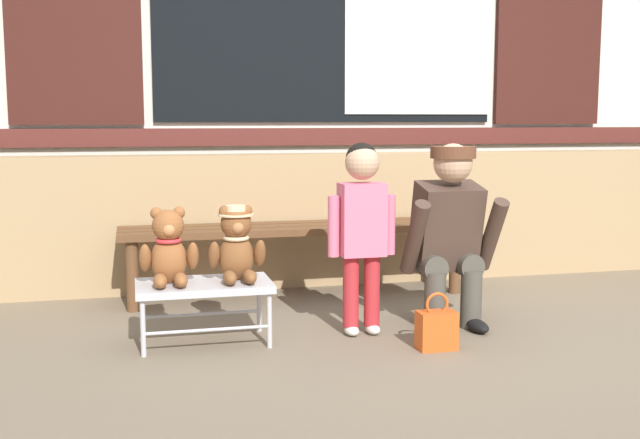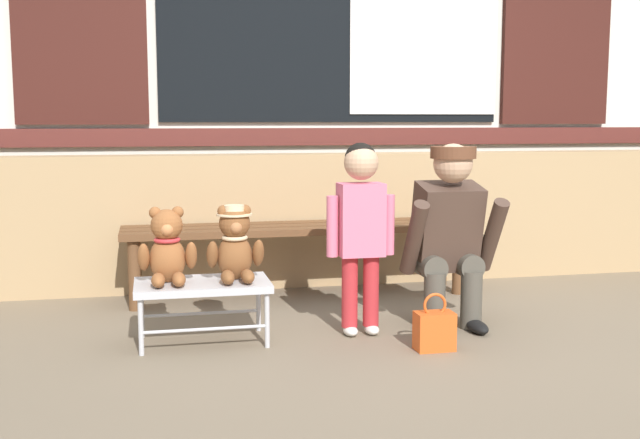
# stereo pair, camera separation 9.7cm
# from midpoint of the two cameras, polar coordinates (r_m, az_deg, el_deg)

# --- Properties ---
(ground_plane) EXTENTS (60.00, 60.00, 0.00)m
(ground_plane) POSITION_cam_midpoint_polar(r_m,az_deg,el_deg) (3.85, 6.75, -8.82)
(ground_plane) COLOR #756651
(brick_low_wall) EXTENTS (7.19, 0.25, 0.85)m
(brick_low_wall) POSITION_cam_midpoint_polar(r_m,az_deg,el_deg) (5.09, 1.22, 0.12)
(brick_low_wall) COLOR tan
(brick_low_wall) RESTS_ON ground
(shop_facade) EXTENTS (7.34, 0.26, 3.70)m
(shop_facade) POSITION_cam_midpoint_polar(r_m,az_deg,el_deg) (5.61, -0.11, 15.39)
(shop_facade) COLOR silver
(shop_facade) RESTS_ON ground
(wooden_bench_long) EXTENTS (2.10, 0.40, 0.44)m
(wooden_bench_long) POSITION_cam_midpoint_polar(r_m,az_deg,el_deg) (4.66, -2.33, -1.21)
(wooden_bench_long) COLOR brown
(wooden_bench_long) RESTS_ON ground
(small_display_bench) EXTENTS (0.64, 0.36, 0.30)m
(small_display_bench) POSITION_cam_midpoint_polar(r_m,az_deg,el_deg) (3.75, -9.30, -5.08)
(small_display_bench) COLOR #BCBCC1
(small_display_bench) RESTS_ON ground
(teddy_bear_plain) EXTENTS (0.28, 0.26, 0.36)m
(teddy_bear_plain) POSITION_cam_midpoint_polar(r_m,az_deg,el_deg) (3.71, -11.83, -2.18)
(teddy_bear_plain) COLOR #93562D
(teddy_bear_plain) RESTS_ON small_display_bench
(teddy_bear_with_hat) EXTENTS (0.28, 0.27, 0.36)m
(teddy_bear_with_hat) POSITION_cam_midpoint_polar(r_m,az_deg,el_deg) (3.73, -6.92, -1.88)
(teddy_bear_with_hat) COLOR brown
(teddy_bear_with_hat) RESTS_ON small_display_bench
(child_standing) EXTENTS (0.35, 0.18, 0.96)m
(child_standing) POSITION_cam_midpoint_polar(r_m,az_deg,el_deg) (3.82, 2.37, 0.19)
(child_standing) COLOR #B7282D
(child_standing) RESTS_ON ground
(adult_crouching) EXTENTS (0.50, 0.49, 0.95)m
(adult_crouching) POSITION_cam_midpoint_polar(r_m,az_deg,el_deg) (4.05, 8.87, -1.07)
(adult_crouching) COLOR #4C473D
(adult_crouching) RESTS_ON ground
(handbag_on_ground) EXTENTS (0.18, 0.11, 0.27)m
(handbag_on_ground) POSITION_cam_midpoint_polar(r_m,az_deg,el_deg) (3.68, 7.84, -8.01)
(handbag_on_ground) COLOR #DB561E
(handbag_on_ground) RESTS_ON ground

